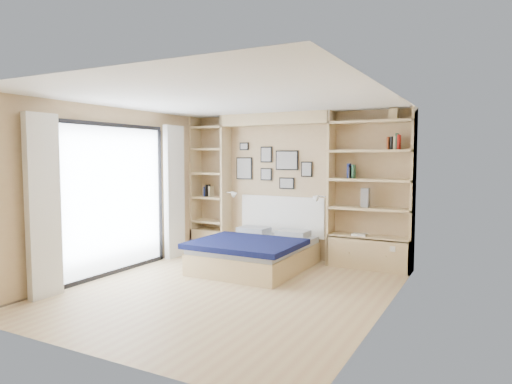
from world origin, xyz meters
The scene contains 8 objects.
ground centered at (0.00, 0.00, 0.00)m, with size 4.50×4.50×0.00m, color tan.
room_shell centered at (-0.39, 1.52, 1.08)m, with size 4.50×4.50×4.50m.
bed centered at (-0.24, 1.26, 0.26)m, with size 1.58×1.95×1.07m.
photo_gallery centered at (-0.45, 2.22, 1.60)m, with size 1.48×0.02×0.82m.
reading_lamps centered at (-0.30, 2.00, 1.10)m, with size 1.92×0.12×0.15m.
shelf_decor centered at (1.08, 2.07, 1.69)m, with size 3.52×0.23×2.03m.
deck centered at (-3.60, 0.00, 0.00)m, with size 3.20×4.00×0.05m, color #6E5F51.
deck_chair centered at (-3.11, 0.07, 0.39)m, with size 0.51×0.83×0.82m.
Camera 1 is at (3.09, -5.03, 1.76)m, focal length 32.00 mm.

